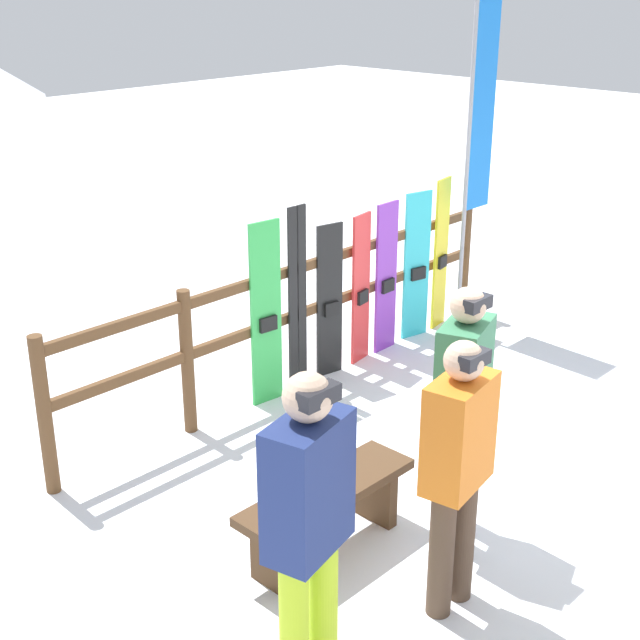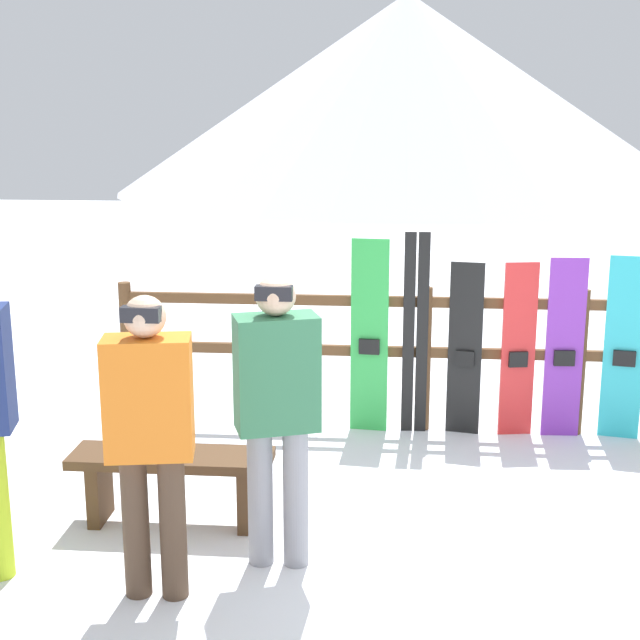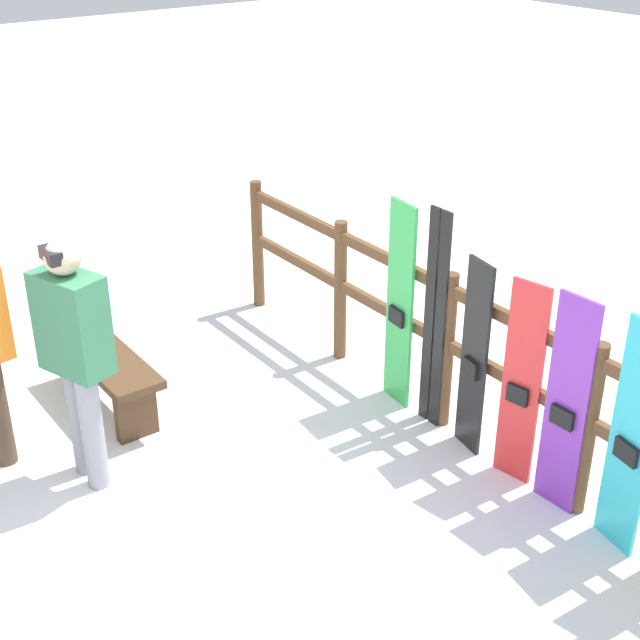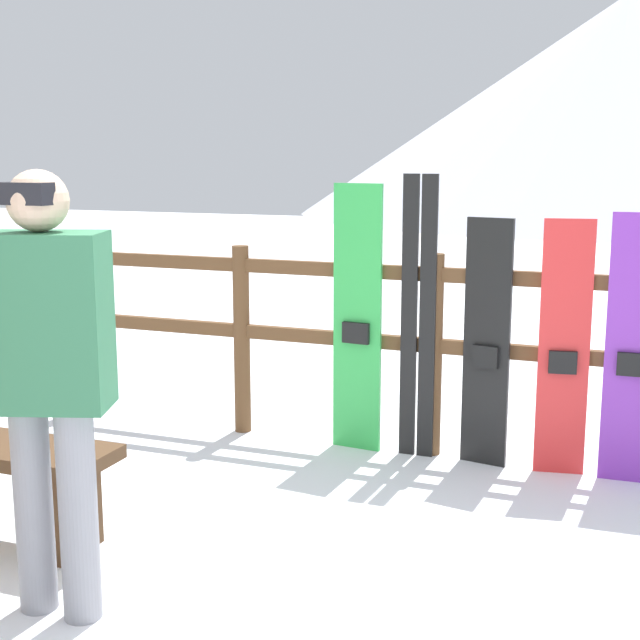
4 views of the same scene
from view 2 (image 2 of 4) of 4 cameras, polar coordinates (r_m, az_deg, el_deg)
The scene contains 12 objects.
ground_plane at distance 5.28m, azimuth 7.22°, elevation -14.87°, with size 40.00×40.00×0.00m, color white.
mountain_backdrop at distance 28.79m, azimuth 5.53°, elevation 14.23°, with size 18.00×18.00×6.00m.
fence at distance 7.03m, azimuth 6.72°, elevation -1.70°, with size 4.88×0.10×1.15m.
bench at distance 5.58m, azimuth -9.45°, elevation -9.60°, with size 1.23×0.36×0.45m.
person_orange at distance 4.58m, azimuth -10.84°, elevation -6.78°, with size 0.47×0.31×1.61m.
person_plaid_green at distance 4.82m, azimuth -2.78°, elevation -5.25°, with size 0.49×0.37×1.64m.
snowboard_green at distance 6.95m, azimuth 3.18°, elevation -1.09°, with size 0.29×0.08×1.53m.
ski_pair_black at distance 6.94m, azimuth 6.12°, elevation -0.89°, with size 0.19×0.02×1.59m.
snowboard_black_stripe at distance 6.99m, azimuth 9.26°, elevation -1.88°, with size 0.26×0.09×1.36m.
snowboard_red at distance 7.03m, azimuth 12.57°, elevation -1.91°, with size 0.26×0.09×1.37m.
snowboard_purple at distance 7.08m, azimuth 15.37°, elevation -1.80°, with size 0.29×0.06×1.41m.
snowboard_cyan at distance 7.18m, azimuth 18.89°, elevation -1.77°, with size 0.30×0.10×1.43m.
Camera 2 is at (-0.25, -4.66, 2.48)m, focal length 50.00 mm.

